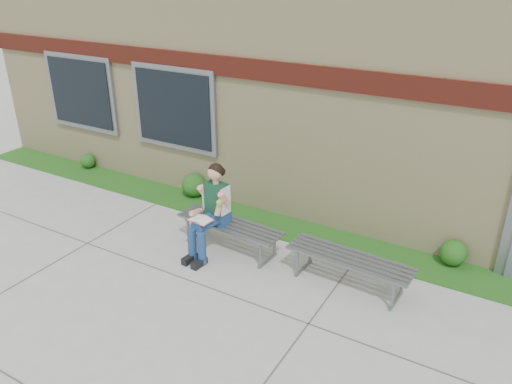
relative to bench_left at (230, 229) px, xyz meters
The scene contains 9 objects.
ground 1.83m from the bench_left, 60.67° to the right, with size 80.00×80.00×0.00m, color #9E9E99.
grass_strip 1.40m from the bench_left, 49.82° to the left, with size 16.00×0.80×0.02m, color #154E14.
school_building 4.84m from the bench_left, 78.80° to the left, with size 16.20×6.22×4.20m.
bench_left is the anchor object (origin of this frame).
bench_right 2.00m from the bench_left, ahead, with size 1.82×0.60×0.47m.
girl 0.49m from the bench_left, 131.97° to the right, with size 0.53×0.92×1.46m.
shrub_west 4.80m from the bench_left, 164.41° to the left, with size 0.32×0.32×0.32m, color #154E14.
shrub_mid 2.12m from the bench_left, 142.45° to the left, with size 0.47×0.47×0.47m, color #154E14.
shrub_east 3.45m from the bench_left, 21.97° to the left, with size 0.40×0.40×0.40m, color #154E14.
Camera 1 is at (2.98, -4.24, 4.22)m, focal length 35.00 mm.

